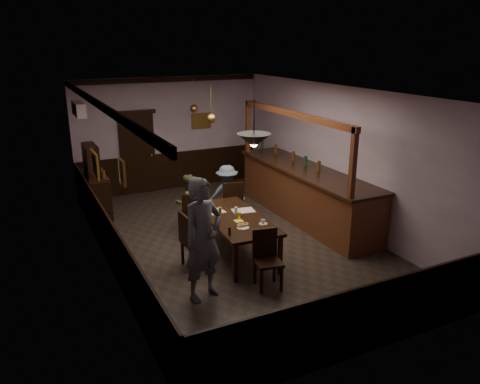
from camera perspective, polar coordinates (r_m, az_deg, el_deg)
room at (r=9.05m, az=-0.77°, el=2.74°), size 5.01×8.01×3.01m
dining_table at (r=8.75m, az=-0.60°, el=-3.44°), size 1.11×2.25×0.75m
chair_far_left at (r=9.80m, az=-5.97°, el=-2.35°), size 0.46×0.46×0.90m
chair_far_right at (r=10.04m, az=-1.04°, el=-1.26°), size 0.51×0.51×1.04m
chair_near at (r=7.71m, az=3.28°, el=-7.78°), size 0.49×0.49×0.97m
chair_side at (r=8.32m, az=-6.02°, el=-5.61°), size 0.47×0.47×1.03m
person_standing at (r=7.21m, az=-4.52°, el=-5.77°), size 0.83×0.68×1.96m
person_seated_left at (r=10.01m, az=-6.40°, el=-1.22°), size 0.64×0.53×1.21m
person_seated_right at (r=10.27m, az=-1.60°, el=-0.30°), size 0.96×0.72×1.32m
newspaper_left at (r=8.97m, az=-3.27°, el=-2.44°), size 0.44×0.34×0.01m
newspaper_right at (r=9.02m, az=0.40°, el=-2.28°), size 0.46×0.36×0.01m
napkin at (r=8.53m, az=-0.17°, el=-3.52°), size 0.16×0.16×0.00m
saucer at (r=8.39m, az=2.85°, el=-3.89°), size 0.15×0.15×0.01m
coffee_cup at (r=8.37m, az=2.83°, el=-3.62°), size 0.08×0.08×0.07m
pastry_plate at (r=8.21m, az=0.38°, el=-4.36°), size 0.22×0.22×0.01m
pastry_ring_a at (r=8.24m, az=0.05°, el=-4.08°), size 0.13×0.13×0.04m
pastry_ring_b at (r=8.29m, az=0.63°, el=-3.95°), size 0.13×0.13×0.04m
soda_can at (r=8.60m, az=-0.08°, el=-2.92°), size 0.07×0.07×0.12m
beer_glass at (r=8.66m, az=-2.44°, el=-2.50°), size 0.06×0.06×0.20m
water_glass at (r=8.80m, az=-0.49°, el=-2.32°), size 0.06×0.06×0.15m
pepper_mill at (r=7.91m, az=-1.27°, el=-4.78°), size 0.04×0.04×0.14m
sideboard at (r=11.24m, az=-17.20°, el=0.56°), size 0.45×1.26×1.67m
bar_counter at (r=10.63m, az=7.98°, el=-0.04°), size 1.02×4.41×2.47m
door_back at (r=12.51m, az=-12.35°, el=4.50°), size 0.90×0.06×2.10m
ac_unit at (r=10.98m, az=-19.06°, el=9.54°), size 0.20×0.85×0.30m
picture_left_small at (r=6.65m, az=-14.16°, el=2.35°), size 0.04×0.28×0.36m
picture_left_large at (r=9.06m, az=-17.26°, el=3.24°), size 0.04×0.62×0.48m
picture_back at (r=12.90m, az=-4.74°, el=8.65°), size 0.55×0.04×0.42m
pendant_iron at (r=7.56m, az=1.70°, el=6.30°), size 0.56×0.56×0.76m
pendant_brass_mid at (r=10.11m, az=-3.52°, el=8.96°), size 0.20×0.20×0.81m
pendant_brass_far at (r=11.64m, az=-5.66°, el=10.09°), size 0.20×0.20×0.81m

